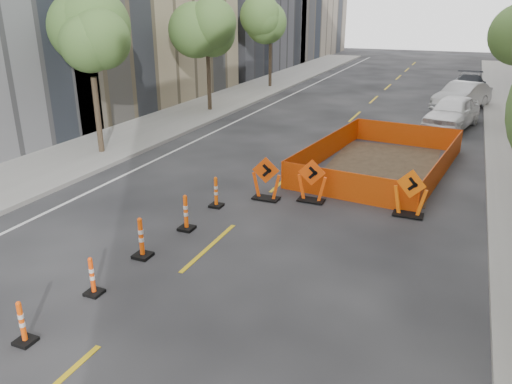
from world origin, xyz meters
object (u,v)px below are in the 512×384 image
at_px(channelizer_5, 186,212).
at_px(chevron_sign_center, 312,181).
at_px(parked_car_far, 469,84).
at_px(channelizer_4, 141,238).
at_px(channelizer_6, 216,192).
at_px(chevron_sign_right, 410,193).
at_px(channelizer_2, 22,322).
at_px(chevron_sign_left, 266,178).
at_px(parked_car_mid, 462,96).
at_px(channelizer_3, 92,276).
at_px(parked_car_near, 452,112).

relative_size(channelizer_5, chevron_sign_center, 0.74).
bearing_deg(parked_car_far, channelizer_4, -104.66).
relative_size(channelizer_6, chevron_sign_right, 0.67).
relative_size(channelizer_2, chevron_sign_left, 0.62).
bearing_deg(parked_car_mid, chevron_sign_left, -83.44).
relative_size(channelizer_5, chevron_sign_left, 0.72).
distance_m(channelizer_2, parked_car_far, 34.19).
bearing_deg(channelizer_3, chevron_sign_left, 78.50).
distance_m(channelizer_3, chevron_sign_center, 7.82).
bearing_deg(channelizer_3, chevron_sign_center, 68.73).
bearing_deg(channelizer_2, chevron_sign_center, 72.42).
bearing_deg(channelizer_3, parked_car_far, 77.17).
bearing_deg(channelizer_3, parked_car_mid, 75.12).
xyz_separation_m(chevron_sign_left, chevron_sign_right, (4.53, 0.39, 0.02)).
bearing_deg(parked_car_far, channelizer_5, -105.17).
height_order(channelizer_5, parked_car_far, parked_car_far).
height_order(chevron_sign_right, parked_car_mid, parked_car_mid).
bearing_deg(parked_car_mid, parked_car_far, 109.24).
bearing_deg(chevron_sign_left, parked_car_mid, 61.04).
xyz_separation_m(channelizer_2, channelizer_4, (0.05, 3.78, 0.09)).
distance_m(channelizer_3, channelizer_6, 5.68).
bearing_deg(channelizer_5, parked_car_near, 68.85).
bearing_deg(parked_car_far, chevron_sign_right, -93.94).
xyz_separation_m(channelizer_4, channelizer_6, (0.19, 3.78, -0.05)).
relative_size(chevron_sign_center, parked_car_near, 0.30).
relative_size(channelizer_2, channelizer_5, 0.86).
relative_size(chevron_sign_left, parked_car_near, 0.30).
bearing_deg(channelizer_2, parked_car_near, 73.37).
bearing_deg(chevron_sign_right, channelizer_2, -109.09).
bearing_deg(chevron_sign_right, channelizer_6, -150.34).
height_order(channelizer_2, channelizer_6, channelizer_6).
bearing_deg(chevron_sign_left, channelizer_6, -148.41).
height_order(channelizer_4, chevron_sign_right, chevron_sign_right).
relative_size(channelizer_4, parked_car_near, 0.23).
xyz_separation_m(channelizer_3, channelizer_6, (0.17, 5.67, 0.04)).
distance_m(channelizer_5, chevron_sign_right, 6.74).
relative_size(channelizer_2, parked_car_far, 0.18).
distance_m(channelizer_6, chevron_sign_center, 3.13).
bearing_deg(channelizer_2, chevron_sign_left, 80.48).
bearing_deg(channelizer_4, chevron_sign_left, 74.11).
height_order(channelizer_3, channelizer_4, channelizer_4).
relative_size(chevron_sign_left, chevron_sign_right, 0.98).
xyz_separation_m(channelizer_4, parked_car_far, (7.20, 29.63, 0.19)).
xyz_separation_m(chevron_sign_center, parked_car_far, (4.34, 24.24, 0.02)).
bearing_deg(chevron_sign_right, channelizer_4, -123.73).
bearing_deg(chevron_sign_center, chevron_sign_left, -174.43).
xyz_separation_m(chevron_sign_left, chevron_sign_center, (1.44, 0.40, -0.01)).
distance_m(channelizer_2, channelizer_5, 5.68).
height_order(channelizer_3, parked_car_mid, parked_car_mid).
height_order(chevron_sign_center, parked_car_near, parked_car_near).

